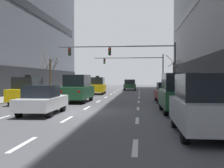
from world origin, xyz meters
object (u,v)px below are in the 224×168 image
Objects in this scene: taxi_driving_2 at (28,91)px; car_driving_5 at (130,85)px; car_parked_0 at (203,105)px; car_driving_0 at (77,89)px; car_parked_2 at (167,92)px; car_parked_1 at (178,93)px; street_tree_1 at (50,74)px; car_driving_3 at (72,87)px; traffic_signal_1 at (139,64)px; traffic_signal_0 at (129,56)px; pedestrian_0 at (194,86)px; car_driving_1 at (42,100)px; taxi_driving_4 at (97,86)px; street_tree_0 at (174,74)px.

taxi_driving_2 is 0.93× the size of car_driving_5.
car_driving_5 is 34.73m from car_parked_0.
car_driving_0 is 7.27m from car_parked_2.
taxi_driving_2 is (-3.34, -1.97, -0.09)m from car_driving_0.
car_parked_1 is 6.75m from car_parked_2.
car_parked_1 is 0.97× the size of street_tree_1.
traffic_signal_1 is at bearing 53.98° from car_driving_3.
car_driving_5 is at bearing 44.61° from street_tree_1.
traffic_signal_0 reaches higher than car_driving_3.
car_parked_2 is (3.84, -21.59, -0.04)m from car_driving_5.
car_driving_0 is at bearing 30.51° from taxi_driving_2.
pedestrian_0 is (6.14, -13.19, -3.09)m from traffic_signal_1.
car_parked_2 is 8.36m from traffic_signal_0.
traffic_signal_1 is 15.57m from street_tree_1.
car_driving_5 reaches higher than car_driving_1.
traffic_signal_1 is (-2.34, 29.15, 3.00)m from car_parked_1.
car_driving_1 is 0.38× the size of traffic_signal_1.
car_parked_0 reaches higher than pedestrian_0.
street_tree_1 reaches higher than car_parked_1.
car_driving_0 reaches higher than car_parked_2.
street_tree_1 is at bearing 165.28° from taxi_driving_4.
car_parked_0 is at bearing -72.50° from taxi_driving_4.
car_driving_0 is 2.98× the size of pedestrian_0.
traffic_signal_0 is at bearing -93.80° from traffic_signal_1.
car_parked_1 is 14.32m from traffic_signal_0.
car_driving_5 is 0.96× the size of street_tree_1.
car_driving_1 is at bearing -168.56° from car_parked_1.
traffic_signal_1 is at bearing 93.78° from car_parked_0.
car_driving_0 is at bearing 88.36° from car_driving_1.
car_parked_0 is at bearing -83.65° from car_driving_5.
taxi_driving_4 is (3.27, 12.91, -0.00)m from taxi_driving_2.
car_driving_0 is 9.39m from car_parked_1.
car_driving_0 is 7.51m from car_driving_1.
street_tree_1 is at bearing 126.31° from car_parked_1.
taxi_driving_2 is at bearing -108.12° from traffic_signal_1.
car_driving_0 is 19.14m from street_tree_0.
car_driving_3 is 26.23m from car_parked_0.
street_tree_1 reaches higher than car_driving_3.
car_parked_0 is (7.22, -12.18, -0.05)m from car_driving_0.
car_parked_2 is 0.39× the size of traffic_signal_1.
car_parked_1 is at bearing -39.72° from car_driving_0.
taxi_driving_2 is (-3.12, 5.54, 0.23)m from car_driving_1.
car_parked_1 is 3.00× the size of pedestrian_0.
taxi_driving_4 is 0.92× the size of car_parked_1.
pedestrian_0 is at bearing 42.13° from car_driving_0.
street_tree_1 is (-6.46, 12.62, 1.41)m from car_driving_0.
car_driving_0 is 14.25m from street_tree_1.
pedestrian_0 is (7.64, -12.37, 0.19)m from car_driving_5.
street_tree_1 reaches higher than car_driving_1.
taxi_driving_4 is (-0.07, 10.94, -0.09)m from car_driving_0.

